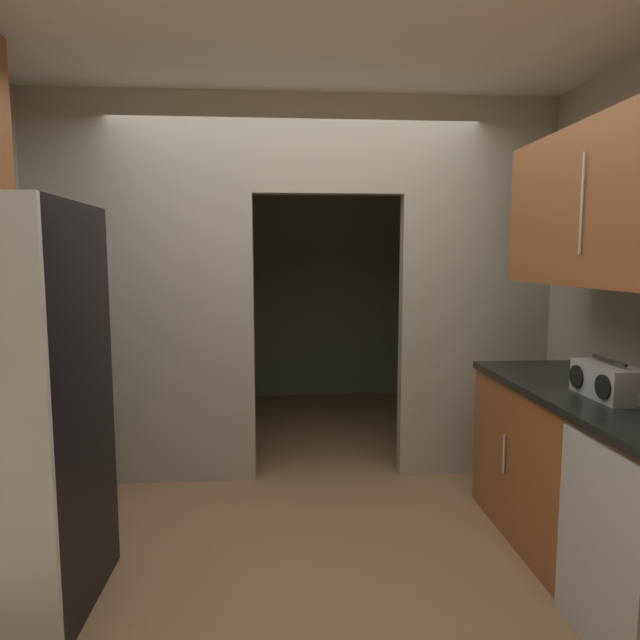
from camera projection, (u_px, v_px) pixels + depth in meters
ground at (305, 571)px, 2.78m from camera, size 20.00×20.00×0.00m
kitchen_overhead_slab at (300, 38)px, 2.85m from camera, size 4.01×6.47×0.06m
kitchen_partition at (287, 279)px, 3.84m from camera, size 3.61×0.12×2.67m
adjoining_room_shell at (291, 282)px, 5.58m from camera, size 3.61×2.48×2.67m
lower_cabinet_run at (603, 486)px, 2.71m from camera, size 0.68×1.83×0.91m
dishwasher at (597, 549)px, 2.19m from camera, size 0.02×0.56×0.85m
upper_cabinet_counterside at (619, 204)px, 2.56m from camera, size 0.36×1.65×0.78m
boombox at (607, 381)px, 2.61m from camera, size 0.19×0.37×0.19m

